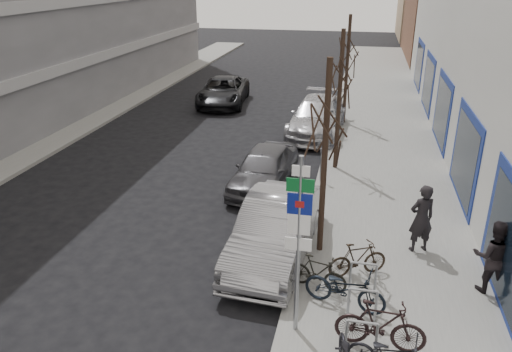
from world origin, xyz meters
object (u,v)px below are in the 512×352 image
at_px(meter_mid, 321,161).
at_px(bike_mid_inner, 318,272).
at_px(bike_near_right, 380,325).
at_px(tree_far, 349,44).
at_px(pedestrian_near, 422,218).
at_px(pedestrian_far, 493,256).
at_px(bike_far_inner, 358,259).
at_px(parked_car_front, 275,230).
at_px(meter_front, 302,232).
at_px(bike_mid_curb, 345,285).
at_px(parked_car_mid, 264,168).
at_px(parked_car_back, 317,116).
at_px(meter_back, 332,121).
at_px(bike_far_curb, 391,352).
at_px(bike_rack, 362,301).
at_px(highway_sign_pole, 299,237).
at_px(tree_mid, 341,68).
at_px(lane_car, 223,91).
at_px(tree_near, 327,113).

distance_m(meter_mid, bike_mid_inner, 6.91).
bearing_deg(meter_mid, bike_near_right, -76.94).
xyz_separation_m(tree_far, pedestrian_near, (2.70, -12.46, -2.96)).
bearing_deg(pedestrian_far, bike_far_inner, 4.91).
bearing_deg(parked_car_front, meter_front, -3.20).
distance_m(bike_near_right, pedestrian_near, 4.43).
height_order(tree_far, bike_mid_curb, tree_far).
bearing_deg(bike_far_inner, parked_car_mid, 6.79).
xyz_separation_m(parked_car_front, parked_car_back, (0.00, 11.68, 0.01)).
height_order(bike_mid_curb, parked_car_mid, parked_car_mid).
bearing_deg(bike_far_inner, meter_back, -19.09).
distance_m(bike_mid_curb, bike_far_curb, 2.14).
bearing_deg(meter_front, pedestrian_far, -7.08).
bearing_deg(bike_rack, pedestrian_far, 31.28).
height_order(bike_rack, bike_far_curb, bike_far_curb).
bearing_deg(highway_sign_pole, pedestrian_near, 54.46).
relative_size(bike_near_right, parked_car_mid, 0.42).
xyz_separation_m(bike_rack, tree_far, (-1.20, 15.90, 3.44)).
bearing_deg(meter_back, pedestrian_near, -72.46).
height_order(meter_mid, bike_mid_inner, meter_mid).
relative_size(tree_mid, bike_far_inner, 3.43).
height_order(tree_mid, bike_far_curb, tree_mid).
bearing_deg(meter_back, bike_rack, -82.98).
relative_size(highway_sign_pole, bike_near_right, 2.23).
xyz_separation_m(bike_mid_inner, bike_far_curb, (1.65, -2.50, 0.05)).
bearing_deg(meter_back, pedestrian_far, -68.12).
bearing_deg(meter_front, bike_near_right, -57.85).
height_order(bike_rack, tree_mid, tree_mid).
xyz_separation_m(tree_far, parked_car_front, (-1.20, -13.41, -3.25)).
distance_m(meter_back, parked_car_mid, 6.58).
distance_m(meter_back, parked_car_front, 10.94).
xyz_separation_m(bike_mid_inner, lane_car, (-7.35, 17.79, 0.17)).
distance_m(bike_mid_curb, bike_mid_inner, 0.92).
height_order(meter_mid, bike_near_right, meter_mid).
relative_size(bike_mid_inner, pedestrian_near, 0.77).
bearing_deg(bike_mid_curb, parked_car_back, 22.27).
distance_m(highway_sign_pole, meter_front, 3.39).
xyz_separation_m(meter_back, bike_far_curb, (2.21, -14.89, -0.26)).
bearing_deg(parked_car_mid, tree_far, 80.34).
bearing_deg(bike_far_inner, bike_mid_curb, 143.11).
height_order(tree_mid, parked_car_mid, tree_mid).
xyz_separation_m(meter_front, lane_car, (-6.79, 16.40, -0.14)).
bearing_deg(meter_front, bike_far_curb, -60.39).
distance_m(tree_mid, pedestrian_far, 9.17).
xyz_separation_m(highway_sign_pole, meter_front, (-0.25, 3.01, -1.54)).
distance_m(meter_front, parked_car_front, 0.76).
distance_m(tree_near, tree_far, 13.00).
bearing_deg(tree_far, highway_sign_pole, -90.69).
relative_size(bike_rack, tree_near, 0.41).
relative_size(meter_front, bike_far_curb, 0.76).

